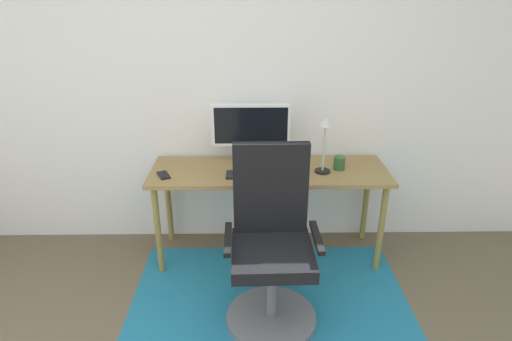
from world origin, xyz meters
name	(u,v)px	position (x,y,z in m)	size (l,w,h in m)	color
wall_back	(230,80)	(0.00, 2.20, 1.30)	(6.00, 0.10, 2.60)	white
area_rug	(270,310)	(0.27, 1.20, 0.00)	(1.85, 1.44, 0.01)	#1E6E8F
desk	(269,179)	(0.29, 1.85, 0.65)	(1.72, 0.55, 0.72)	olive
monitor	(251,128)	(0.16, 1.99, 1.00)	(0.57, 0.18, 0.45)	#B2B2B7
keyboard	(257,175)	(0.19, 1.74, 0.73)	(0.43, 0.13, 0.02)	black
computer_mouse	(302,173)	(0.51, 1.75, 0.74)	(0.06, 0.10, 0.03)	black
coffee_cup	(339,163)	(0.79, 1.86, 0.77)	(0.08, 0.08, 0.10)	#2D592C
cell_phone	(164,175)	(-0.46, 1.75, 0.73)	(0.07, 0.14, 0.01)	black
desk_lamp	(325,136)	(0.67, 1.80, 0.99)	(0.11, 0.11, 0.40)	black
office_chair	(271,256)	(0.27, 1.17, 0.45)	(0.56, 0.56, 1.12)	slate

